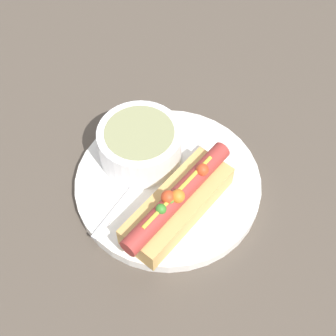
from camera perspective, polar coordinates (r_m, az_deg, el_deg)
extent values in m
plane|color=#4C4238|center=(0.64, 0.00, -2.30)|extent=(4.00, 4.00, 0.00)
cylinder|color=white|center=(0.63, 0.00, -1.88)|extent=(0.25, 0.25, 0.02)
cube|color=tan|center=(0.59, 1.21, -4.57)|extent=(0.17, 0.13, 0.03)
cylinder|color=#9E332D|center=(0.57, 1.25, -3.42)|extent=(0.17, 0.11, 0.02)
sphere|color=#387A28|center=(0.54, -0.86, -5.03)|extent=(0.01, 0.01, 0.01)
sphere|color=#518C2D|center=(0.55, 0.20, -3.79)|extent=(0.01, 0.01, 0.01)
sphere|color=#C63F1E|center=(0.55, 0.00, -3.57)|extent=(0.02, 0.02, 0.02)
sphere|color=#C63F1E|center=(0.57, 4.21, -0.21)|extent=(0.02, 0.02, 0.02)
sphere|color=orange|center=(0.55, 1.22, -3.44)|extent=(0.02, 0.02, 0.02)
cylinder|color=gold|center=(0.56, 1.27, -2.83)|extent=(0.12, 0.06, 0.01)
cylinder|color=white|center=(0.63, -3.41, 2.92)|extent=(0.11, 0.11, 0.05)
cylinder|color=#8C8E60|center=(0.61, -3.50, 4.11)|extent=(0.09, 0.09, 0.01)
cube|color=#B7B7BC|center=(0.61, -5.78, -4.43)|extent=(0.10, 0.07, 0.00)
ellipsoid|color=#B7B7BC|center=(0.64, -1.68, 0.86)|extent=(0.05, 0.05, 0.01)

